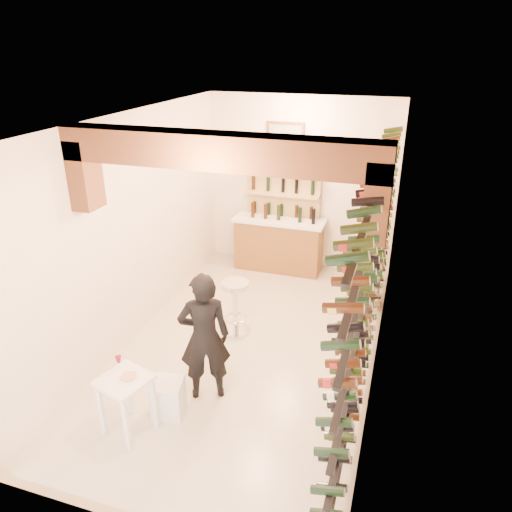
{
  "coord_description": "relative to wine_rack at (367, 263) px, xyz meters",
  "views": [
    {
      "loc": [
        1.87,
        -5.54,
        4.04
      ],
      "look_at": [
        0.0,
        0.3,
        1.3
      ],
      "focal_mm": 33.92,
      "sensor_mm": 36.0,
      "label": 1
    }
  ],
  "objects": [
    {
      "name": "ground",
      "position": [
        -1.53,
        0.0,
        -1.55
      ],
      "size": [
        6.0,
        6.0,
        0.0
      ],
      "primitive_type": "plane",
      "color": "beige",
      "rests_on": "ground"
    },
    {
      "name": "room_shell",
      "position": [
        -1.53,
        -0.26,
        0.7
      ],
      "size": [
        3.52,
        6.02,
        3.21
      ],
      "color": "#F0E2D0",
      "rests_on": "ground"
    },
    {
      "name": "wine_rack",
      "position": [
        0.0,
        0.0,
        0.0
      ],
      "size": [
        0.32,
        5.7,
        2.56
      ],
      "color": "black",
      "rests_on": "ground"
    },
    {
      "name": "back_counter",
      "position": [
        -1.83,
        2.65,
        -1.02
      ],
      "size": [
        1.7,
        0.62,
        1.29
      ],
      "color": "brown",
      "rests_on": "ground"
    },
    {
      "name": "back_shelving",
      "position": [
        -1.83,
        2.89,
        -0.38
      ],
      "size": [
        1.4,
        0.31,
        2.73
      ],
      "color": "tan",
      "rests_on": "ground"
    },
    {
      "name": "tasting_table",
      "position": [
        -2.29,
        -1.98,
        -0.95
      ],
      "size": [
        0.62,
        0.62,
        0.88
      ],
      "rotation": [
        0.0,
        0.0,
        -0.29
      ],
      "color": "white",
      "rests_on": "ground"
    },
    {
      "name": "white_stool",
      "position": [
        -2.01,
        -1.59,
        -1.33
      ],
      "size": [
        0.42,
        0.42,
        0.44
      ],
      "primitive_type": "cube",
      "rotation": [
        0.0,
        0.0,
        0.22
      ],
      "color": "white",
      "rests_on": "ground"
    },
    {
      "name": "person",
      "position": [
        -1.71,
        -1.14,
        -0.71
      ],
      "size": [
        0.72,
        0.63,
        1.67
      ],
      "primitive_type": "imported",
      "rotation": [
        0.0,
        0.0,
        3.59
      ],
      "color": "black",
      "rests_on": "ground"
    },
    {
      "name": "chrome_barstool",
      "position": [
        -1.85,
        0.3,
        -1.06
      ],
      "size": [
        0.43,
        0.43,
        0.84
      ],
      "rotation": [
        0.0,
        0.0,
        0.11
      ],
      "color": "silver",
      "rests_on": "ground"
    },
    {
      "name": "crate_lower",
      "position": [
        -0.13,
        1.75,
        -1.39
      ],
      "size": [
        0.53,
        0.38,
        0.32
      ],
      "primitive_type": "cube",
      "rotation": [
        0.0,
        0.0,
        0.02
      ],
      "color": "#D9BF77",
      "rests_on": "ground"
    },
    {
      "name": "crate_upper",
      "position": [
        -0.13,
        1.75,
        -1.09
      ],
      "size": [
        0.49,
        0.34,
        0.28
      ],
      "primitive_type": "cube",
      "rotation": [
        0.0,
        0.0,
        0.03
      ],
      "color": "#D9BF77",
      "rests_on": "crate_lower"
    }
  ]
}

